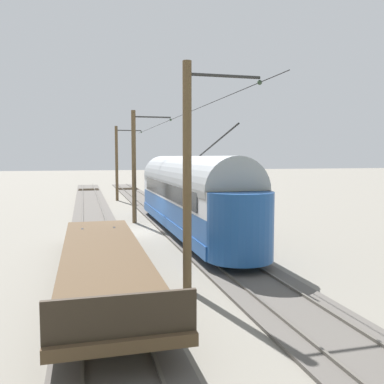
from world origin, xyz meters
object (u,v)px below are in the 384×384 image
catenary_pole_foreground (117,162)px  catenary_pole_mid_far (189,173)px  vintage_streetcar (188,193)px  flatcar_adjacent (104,257)px  catenary_pole_mid_near (135,165)px  switch_stand (174,200)px

catenary_pole_foreground → catenary_pole_mid_far: same height
vintage_streetcar → flatcar_adjacent: bearing=58.0°
flatcar_adjacent → catenary_pole_mid_far: bearing=148.6°
flatcar_adjacent → catenary_pole_mid_near: (-2.60, -12.55, 2.90)m
switch_stand → catenary_pole_foreground: bearing=-62.8°
catenary_pole_foreground → vintage_streetcar: bearing=97.1°
catenary_pole_foreground → switch_stand: 9.10m
catenary_pole_mid_near → catenary_pole_mid_far: size_ratio=1.00×
flatcar_adjacent → catenary_pole_mid_near: 13.14m
flatcar_adjacent → catenary_pole_foreground: size_ratio=1.99×
vintage_streetcar → catenary_pole_foreground: bearing=-82.9°
flatcar_adjacent → switch_stand: 20.14m
catenary_pole_mid_far → catenary_pole_foreground: bearing=-90.0°
flatcar_adjacent → switch_stand: (-6.52, -19.06, -0.16)m
catenary_pole_foreground → catenary_pole_mid_near: 14.13m
catenary_pole_mid_near → flatcar_adjacent: bearing=78.3°
flatcar_adjacent → catenary_pole_mid_far: (-2.60, 1.59, 2.90)m
vintage_streetcar → switch_stand: bearing=-98.0°
catenary_pole_foreground → switch_stand: catenary_pole_foreground is taller
flatcar_adjacent → catenary_pole_mid_far: catenary_pole_mid_far is taller
catenary_pole_mid_near → switch_stand: 8.19m
vintage_streetcar → catenary_pole_mid_far: (2.35, 9.51, 1.49)m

